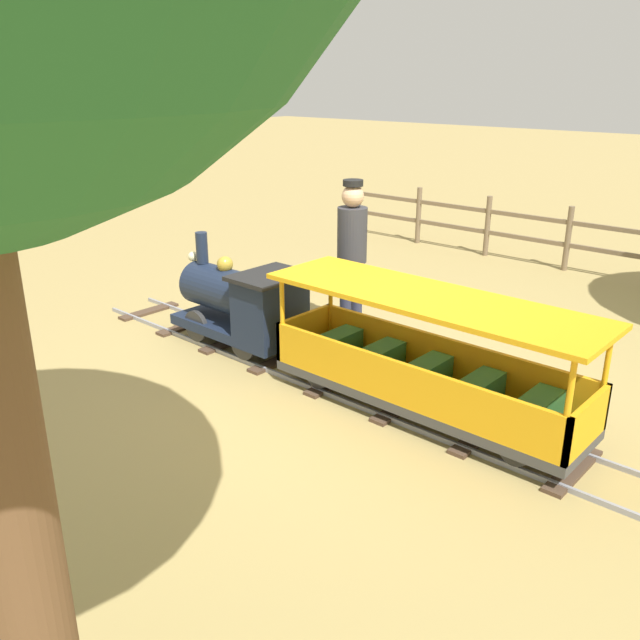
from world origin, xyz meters
The scene contains 6 objects.
ground_plane centered at (0.00, 0.00, 0.00)m, with size 60.00×60.00×0.00m, color #A38C51.
track centered at (0.00, 0.02, 0.02)m, with size 0.73×6.40×0.04m.
locomotive centered at (0.00, 1.23, 0.48)m, with size 0.69×1.45×1.06m.
passenger_car centered at (0.00, -0.88, 0.42)m, with size 0.79×2.70×0.97m.
conductor_person centered at (0.99, 0.68, 0.96)m, with size 0.30×0.30×1.62m.
fence_section centered at (4.94, 0.02, 0.48)m, with size 0.08×7.48×0.90m.
Camera 1 is at (-4.11, -3.44, 2.56)m, focal length 37.49 mm.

